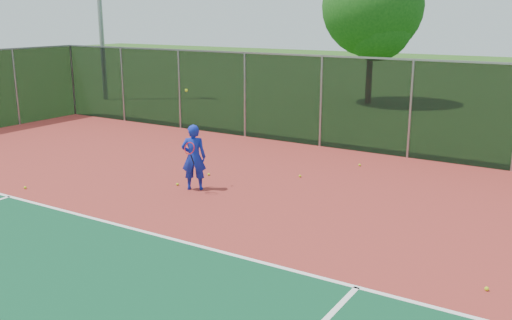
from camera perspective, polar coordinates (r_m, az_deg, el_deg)
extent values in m
cube|color=maroon|center=(9.68, -3.54, -12.14)|extent=(30.00, 20.00, 0.02)
cube|color=white|center=(9.61, 10.07, -12.42)|extent=(22.00, 0.10, 0.00)
cube|color=black|center=(17.99, 15.19, 4.89)|extent=(30.00, 0.04, 3.00)
cube|color=gray|center=(17.82, 15.51, 9.65)|extent=(30.00, 0.06, 0.06)
imported|color=#1124A4|center=(14.34, -6.24, 0.28)|extent=(0.73, 0.66, 1.67)
cylinder|color=black|center=(14.06, -6.39, 0.07)|extent=(0.03, 0.15, 0.27)
torus|color=#A51414|center=(13.91, -6.68, 1.18)|extent=(0.30, 0.13, 0.29)
sphere|color=#B9D318|center=(14.27, -6.97, 6.94)|extent=(0.07, 0.07, 0.07)
sphere|color=#B9D318|center=(16.93, 10.33, -0.49)|extent=(0.07, 0.07, 0.07)
sphere|color=#B9D318|center=(14.91, -7.86, -2.42)|extent=(0.07, 0.07, 0.07)
sphere|color=#B9D318|center=(10.08, 22.07, -11.85)|extent=(0.07, 0.07, 0.07)
sphere|color=#B9D318|center=(15.74, -4.75, -1.44)|extent=(0.07, 0.07, 0.07)
sphere|color=#B9D318|center=(15.64, -22.08, -2.57)|extent=(0.07, 0.07, 0.07)
sphere|color=#B9D318|center=(15.57, 4.43, -1.60)|extent=(0.07, 0.07, 0.07)
cylinder|color=#342313|center=(29.03, 11.24, 8.25)|extent=(0.30, 0.30, 2.74)
sphere|color=#174A13|center=(28.88, 11.57, 14.88)|extent=(4.88, 4.88, 4.88)
sphere|color=#174A13|center=(28.47, 12.03, 13.02)|extent=(3.35, 3.35, 3.35)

